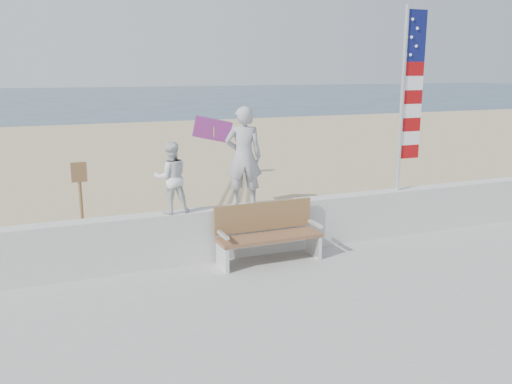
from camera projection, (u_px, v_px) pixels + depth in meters
ground at (290, 308)px, 7.92m from camera, size 220.00×220.00×0.00m
sand at (157, 186)px, 16.03m from camera, size 90.00×40.00×0.08m
seawall at (241, 230)px, 9.58m from camera, size 30.00×0.35×0.90m
adult at (244, 157)px, 9.31m from camera, size 0.72×0.58×1.73m
child at (171, 178)px, 8.90m from camera, size 0.58×0.46×1.19m
bench at (267, 232)px, 9.28m from camera, size 1.80×0.57×1.00m
flag at (408, 92)px, 10.34m from camera, size 0.50×0.08×3.50m
parafoil_kite at (213, 129)px, 12.37m from camera, size 0.95×0.45×0.63m
sign at (80, 190)px, 11.34m from camera, size 0.32×0.07×1.46m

